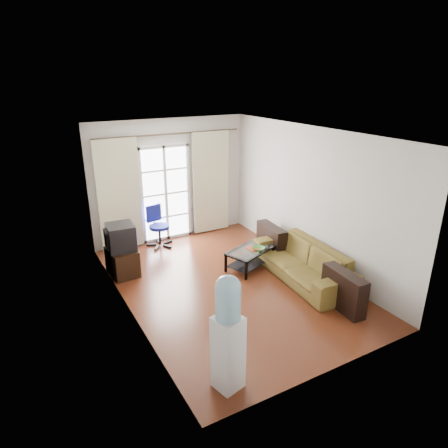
# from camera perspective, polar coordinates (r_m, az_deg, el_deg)

# --- Properties ---
(floor) EXTENTS (5.20, 5.20, 0.00)m
(floor) POSITION_cam_1_polar(r_m,az_deg,el_deg) (7.32, 0.57, -8.55)
(floor) COLOR #5F2B16
(floor) RESTS_ON ground
(ceiling) EXTENTS (5.20, 5.20, 0.00)m
(ceiling) POSITION_cam_1_polar(r_m,az_deg,el_deg) (6.45, 0.65, 12.89)
(ceiling) COLOR white
(ceiling) RESTS_ON wall_back
(wall_back) EXTENTS (3.60, 0.02, 2.70)m
(wall_back) POSITION_cam_1_polar(r_m,az_deg,el_deg) (9.02, -7.66, 6.21)
(wall_back) COLOR silver
(wall_back) RESTS_ON floor
(wall_front) EXTENTS (3.60, 0.02, 2.70)m
(wall_front) POSITION_cam_1_polar(r_m,az_deg,el_deg) (4.86, 16.11, -7.38)
(wall_front) COLOR silver
(wall_front) RESTS_ON floor
(wall_left) EXTENTS (0.02, 5.20, 2.70)m
(wall_left) POSITION_cam_1_polar(r_m,az_deg,el_deg) (6.13, -14.18, -1.25)
(wall_left) COLOR silver
(wall_left) RESTS_ON floor
(wall_right) EXTENTS (0.02, 5.20, 2.70)m
(wall_right) POSITION_cam_1_polar(r_m,az_deg,el_deg) (7.77, 12.23, 3.57)
(wall_right) COLOR silver
(wall_right) RESTS_ON floor
(french_door) EXTENTS (1.16, 0.06, 2.15)m
(french_door) POSITION_cam_1_polar(r_m,az_deg,el_deg) (8.99, -8.33, 4.31)
(french_door) COLOR white
(french_door) RESTS_ON wall_back
(curtain_rod) EXTENTS (3.30, 0.04, 0.04)m
(curtain_rod) POSITION_cam_1_polar(r_m,az_deg,el_deg) (8.73, -7.73, 12.63)
(curtain_rod) COLOR #4C3F2D
(curtain_rod) RESTS_ON wall_back
(curtain_left) EXTENTS (0.90, 0.07, 2.35)m
(curtain_left) POSITION_cam_1_polar(r_m,az_deg,el_deg) (8.60, -14.76, 3.95)
(curtain_left) COLOR beige
(curtain_left) RESTS_ON curtain_rod
(curtain_right) EXTENTS (0.90, 0.07, 2.35)m
(curtain_right) POSITION_cam_1_polar(r_m,az_deg,el_deg) (9.33, -1.90, 5.92)
(curtain_right) COLOR beige
(curtain_right) RESTS_ON curtain_rod
(radiator) EXTENTS (0.64, 0.12, 0.64)m
(radiator) POSITION_cam_1_polar(r_m,az_deg,el_deg) (9.54, -2.69, 0.77)
(radiator) COLOR gray
(radiator) RESTS_ON floor
(sofa) EXTENTS (2.38, 1.24, 0.65)m
(sofa) POSITION_cam_1_polar(r_m,az_deg,el_deg) (7.51, 11.18, -5.35)
(sofa) COLOR brown
(sofa) RESTS_ON floor
(coffee_table) EXTENTS (1.09, 0.85, 0.39)m
(coffee_table) POSITION_cam_1_polar(r_m,az_deg,el_deg) (7.80, 3.73, -4.58)
(coffee_table) COLOR silver
(coffee_table) RESTS_ON floor
(bowl) EXTENTS (0.39, 0.39, 0.06)m
(bowl) POSITION_cam_1_polar(r_m,az_deg,el_deg) (7.72, 4.93, -3.53)
(bowl) COLOR green
(bowl) RESTS_ON coffee_table
(book) EXTENTS (0.22, 0.26, 0.02)m
(book) POSITION_cam_1_polar(r_m,az_deg,el_deg) (7.70, 3.70, -3.71)
(book) COLOR red
(book) RESTS_ON coffee_table
(remote) EXTENTS (0.17, 0.12, 0.02)m
(remote) POSITION_cam_1_polar(r_m,az_deg,el_deg) (7.80, 6.17, -3.49)
(remote) COLOR black
(remote) RESTS_ON coffee_table
(tv_stand) EXTENTS (0.51, 0.72, 0.51)m
(tv_stand) POSITION_cam_1_polar(r_m,az_deg,el_deg) (7.80, -14.33, -5.21)
(tv_stand) COLOR black
(tv_stand) RESTS_ON floor
(crt_tv) EXTENTS (0.56, 0.56, 0.48)m
(crt_tv) POSITION_cam_1_polar(r_m,az_deg,el_deg) (7.62, -14.68, -1.82)
(crt_tv) COLOR black
(crt_tv) RESTS_ON tv_stand
(task_chair) EXTENTS (0.72, 0.72, 0.90)m
(task_chair) POSITION_cam_1_polar(r_m,az_deg,el_deg) (8.90, -9.28, -1.44)
(task_chair) COLOR black
(task_chair) RESTS_ON floor
(water_cooler) EXTENTS (0.37, 0.37, 1.51)m
(water_cooler) POSITION_cam_1_polar(r_m,az_deg,el_deg) (4.76, 0.58, -15.07)
(water_cooler) COLOR silver
(water_cooler) RESTS_ON floor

